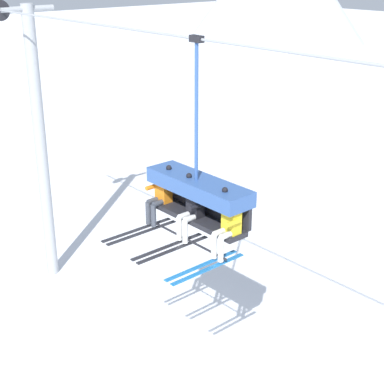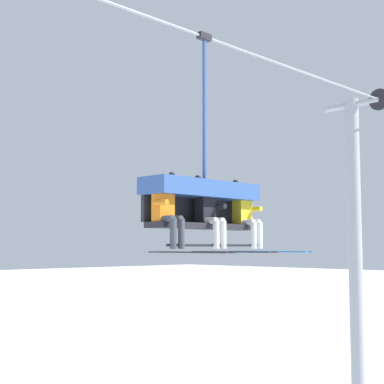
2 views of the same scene
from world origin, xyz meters
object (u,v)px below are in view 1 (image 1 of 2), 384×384
(skier_orange, at_px, (159,194))
(skier_black, at_px, (191,209))
(skier_yellow, at_px, (226,225))
(chairlift_chair, at_px, (199,192))
(lift_tower_near, at_px, (40,142))

(skier_orange, height_order, skier_black, same)
(skier_yellow, bearing_deg, chairlift_chair, 167.82)
(lift_tower_near, bearing_deg, chairlift_chair, -5.04)
(lift_tower_near, bearing_deg, skier_orange, -7.45)
(lift_tower_near, xyz_separation_m, chairlift_chair, (8.05, -0.71, 0.99))
(lift_tower_near, relative_size, skier_yellow, 5.08)
(chairlift_chair, xyz_separation_m, skier_black, (-0.00, -0.21, -0.30))
(skier_orange, bearing_deg, lift_tower_near, 172.55)
(chairlift_chair, height_order, skier_orange, chairlift_chair)
(skier_black, bearing_deg, lift_tower_near, 173.45)
(chairlift_chair, bearing_deg, skier_black, -90.89)
(lift_tower_near, distance_m, chairlift_chair, 8.14)
(chairlift_chair, distance_m, skier_orange, 1.06)
(lift_tower_near, xyz_separation_m, skier_orange, (7.06, -0.92, 0.68))
(skier_black, distance_m, skier_yellow, 0.99)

